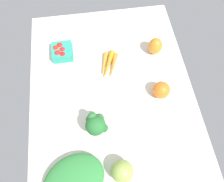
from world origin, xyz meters
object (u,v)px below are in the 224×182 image
object	(u,v)px
heirloom_tomato_orange	(161,90)
heirloom_tomato_green	(122,171)
berry_basket	(62,51)
broccoli_head	(96,124)
leafy_greens_clump	(74,181)
bell_pepper_orange	(155,46)
carrot_bunch	(109,66)

from	to	relation	value
heirloom_tomato_orange	heirloom_tomato_green	world-z (taller)	heirloom_tomato_green
berry_basket	broccoli_head	bearing A→B (deg)	-162.35
heirloom_tomato_green	broccoli_head	size ratio (longest dim) A/B	0.75
berry_basket	leafy_greens_clump	world-z (taller)	berry_basket
bell_pepper_orange	broccoli_head	world-z (taller)	broccoli_head
heirloom_tomato_orange	berry_basket	xyz separation A→B (cm)	(28.20, 43.83, -0.83)
heirloom_tomato_green	broccoli_head	xyz separation A→B (cm)	(18.94, 7.82, 3.01)
carrot_bunch	heirloom_tomato_green	world-z (taller)	heirloom_tomato_green
leafy_greens_clump	heirloom_tomato_orange	bearing A→B (deg)	-52.13
heirloom_tomato_orange	heirloom_tomato_green	xyz separation A→B (cm)	(-31.68, 22.98, 0.50)
bell_pepper_orange	broccoli_head	distance (cm)	49.46
berry_basket	broccoli_head	size ratio (longest dim) A/B	0.83
berry_basket	carrot_bunch	bearing A→B (deg)	-115.54
heirloom_tomato_orange	leafy_greens_clump	xyz separation A→B (cm)	(-32.32, 41.56, -1.02)
carrot_bunch	berry_basket	xyz separation A→B (cm)	(10.59, 22.17, 1.78)
heirloom_tomato_green	bell_pepper_orange	xyz separation A→B (cm)	(55.38, -25.50, 0.27)
heirloom_tomato_orange	broccoli_head	size ratio (longest dim) A/B	0.66
bell_pepper_orange	carrot_bunch	bearing A→B (deg)	104.16
carrot_bunch	bell_pepper_orange	distance (cm)	25.16
heirloom_tomato_green	berry_basket	distance (cm)	63.41
heirloom_tomato_orange	carrot_bunch	world-z (taller)	heirloom_tomato_orange
heirloom_tomato_orange	berry_basket	world-z (taller)	heirloom_tomato_orange
bell_pepper_orange	berry_basket	xyz separation A→B (cm)	(4.49, 46.35, -1.60)
heirloom_tomato_orange	broccoli_head	distance (cm)	33.52
carrot_bunch	broccoli_head	world-z (taller)	broccoli_head
carrot_bunch	berry_basket	bearing A→B (deg)	64.46
carrot_bunch	heirloom_tomato_orange	bearing A→B (deg)	-129.11
berry_basket	broccoli_head	world-z (taller)	broccoli_head
heirloom_tomato_green	bell_pepper_orange	world-z (taller)	bell_pepper_orange
berry_basket	heirloom_tomato_green	bearing A→B (deg)	-160.80
leafy_greens_clump	bell_pepper_orange	bearing A→B (deg)	-38.19
carrot_bunch	bell_pepper_orange	xyz separation A→B (cm)	(6.10, -24.17, 3.38)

